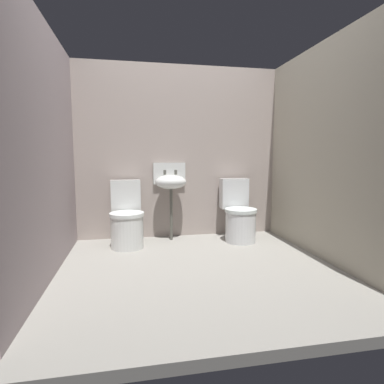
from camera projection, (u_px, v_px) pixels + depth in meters
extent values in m
cube|color=gray|center=(198.00, 270.00, 3.08)|extent=(3.05, 2.79, 0.08)
cube|color=#A0928A|center=(179.00, 152.00, 4.16)|extent=(3.05, 0.10, 2.25)
cube|color=#9C8D90|center=(45.00, 151.00, 2.78)|extent=(0.10, 2.59, 2.25)
cube|color=#A09987|center=(323.00, 152.00, 3.30)|extent=(0.10, 2.59, 2.25)
cylinder|color=silver|center=(127.00, 232.00, 3.66)|extent=(0.40, 0.40, 0.38)
cylinder|color=silver|center=(127.00, 214.00, 3.64)|extent=(0.42, 0.42, 0.04)
cube|color=silver|center=(126.00, 196.00, 3.91)|extent=(0.37, 0.20, 0.40)
cylinder|color=silver|center=(241.00, 227.00, 3.92)|extent=(0.39, 0.39, 0.38)
cylinder|color=silver|center=(241.00, 210.00, 3.90)|extent=(0.41, 0.41, 0.04)
cube|color=silver|center=(234.00, 193.00, 4.17)|extent=(0.36, 0.19, 0.40)
cylinder|color=#52524A|center=(171.00, 215.00, 3.99)|extent=(0.04, 0.04, 0.66)
ellipsoid|color=silver|center=(171.00, 182.00, 3.94)|extent=(0.40, 0.32, 0.18)
cube|color=silver|center=(169.00, 173.00, 4.09)|extent=(0.42, 0.04, 0.28)
cylinder|color=#52524A|center=(165.00, 172.00, 3.98)|extent=(0.04, 0.04, 0.06)
cylinder|color=#52524A|center=(176.00, 172.00, 4.00)|extent=(0.04, 0.04, 0.06)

